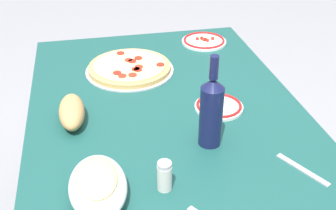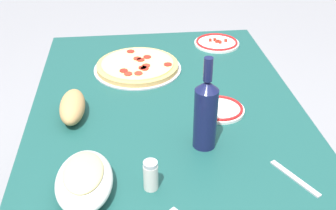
{
  "view_description": "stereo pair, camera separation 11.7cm",
  "coord_description": "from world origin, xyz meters",
  "px_view_note": "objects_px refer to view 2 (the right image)",
  "views": [
    {
      "loc": [
        -1.17,
        0.25,
        1.51
      ],
      "look_at": [
        0.0,
        0.0,
        0.77
      ],
      "focal_mm": 44.63,
      "sensor_mm": 36.0,
      "label": 1
    },
    {
      "loc": [
        -1.19,
        0.13,
        1.51
      ],
      "look_at": [
        0.0,
        0.0,
        0.77
      ],
      "focal_mm": 44.63,
      "sensor_mm": 36.0,
      "label": 2
    }
  ],
  "objects_px": {
    "baked_pasta_dish": "(84,179)",
    "spice_shaker": "(151,175)",
    "pepperoni_pizza": "(138,66)",
    "side_plate_near": "(220,109)",
    "side_plate_far": "(217,43)",
    "bread_loaf": "(72,107)",
    "dining_table": "(168,138)",
    "wine_bottle": "(206,113)"
  },
  "relations": [
    {
      "from": "baked_pasta_dish",
      "to": "spice_shaker",
      "type": "height_order",
      "value": "spice_shaker"
    },
    {
      "from": "pepperoni_pizza",
      "to": "side_plate_near",
      "type": "bearing_deg",
      "value": -142.38
    },
    {
      "from": "side_plate_far",
      "to": "bread_loaf",
      "type": "bearing_deg",
      "value": 131.59
    },
    {
      "from": "dining_table",
      "to": "spice_shaker",
      "type": "height_order",
      "value": "spice_shaker"
    },
    {
      "from": "side_plate_far",
      "to": "bread_loaf",
      "type": "relative_size",
      "value": 1.03
    },
    {
      "from": "dining_table",
      "to": "side_plate_near",
      "type": "relative_size",
      "value": 8.42
    },
    {
      "from": "side_plate_near",
      "to": "bread_loaf",
      "type": "xyz_separation_m",
      "value": [
        0.02,
        0.5,
        0.03
      ]
    },
    {
      "from": "wine_bottle",
      "to": "side_plate_far",
      "type": "distance_m",
      "value": 0.77
    },
    {
      "from": "wine_bottle",
      "to": "side_plate_near",
      "type": "bearing_deg",
      "value": -25.98
    },
    {
      "from": "wine_bottle",
      "to": "bread_loaf",
      "type": "bearing_deg",
      "value": 63.38
    },
    {
      "from": "dining_table",
      "to": "pepperoni_pizza",
      "type": "bearing_deg",
      "value": 14.72
    },
    {
      "from": "dining_table",
      "to": "side_plate_far",
      "type": "distance_m",
      "value": 0.63
    },
    {
      "from": "baked_pasta_dish",
      "to": "wine_bottle",
      "type": "relative_size",
      "value": 0.82
    },
    {
      "from": "baked_pasta_dish",
      "to": "spice_shaker",
      "type": "bearing_deg",
      "value": -92.26
    },
    {
      "from": "dining_table",
      "to": "side_plate_near",
      "type": "distance_m",
      "value": 0.21
    },
    {
      "from": "dining_table",
      "to": "side_plate_near",
      "type": "xyz_separation_m",
      "value": [
        -0.01,
        -0.18,
        0.12
      ]
    },
    {
      "from": "bread_loaf",
      "to": "dining_table",
      "type": "bearing_deg",
      "value": -92.13
    },
    {
      "from": "side_plate_near",
      "to": "side_plate_far",
      "type": "relative_size",
      "value": 0.82
    },
    {
      "from": "bread_loaf",
      "to": "pepperoni_pizza",
      "type": "bearing_deg",
      "value": -35.53
    },
    {
      "from": "side_plate_near",
      "to": "side_plate_far",
      "type": "distance_m",
      "value": 0.57
    },
    {
      "from": "baked_pasta_dish",
      "to": "bread_loaf",
      "type": "bearing_deg",
      "value": 9.44
    },
    {
      "from": "dining_table",
      "to": "side_plate_far",
      "type": "relative_size",
      "value": 6.93
    },
    {
      "from": "wine_bottle",
      "to": "bread_loaf",
      "type": "relative_size",
      "value": 1.48
    },
    {
      "from": "side_plate_near",
      "to": "side_plate_far",
      "type": "height_order",
      "value": "side_plate_far"
    },
    {
      "from": "side_plate_near",
      "to": "side_plate_far",
      "type": "bearing_deg",
      "value": -10.77
    },
    {
      "from": "bread_loaf",
      "to": "spice_shaker",
      "type": "height_order",
      "value": "spice_shaker"
    },
    {
      "from": "side_plate_far",
      "to": "bread_loaf",
      "type": "height_order",
      "value": "bread_loaf"
    },
    {
      "from": "dining_table",
      "to": "pepperoni_pizza",
      "type": "xyz_separation_m",
      "value": [
        0.34,
        0.09,
        0.12
      ]
    },
    {
      "from": "spice_shaker",
      "to": "wine_bottle",
      "type": "bearing_deg",
      "value": -45.87
    },
    {
      "from": "baked_pasta_dish",
      "to": "pepperoni_pizza",
      "type": "bearing_deg",
      "value": -13.84
    },
    {
      "from": "dining_table",
      "to": "baked_pasta_dish",
      "type": "relative_size",
      "value": 5.91
    },
    {
      "from": "pepperoni_pizza",
      "to": "bread_loaf",
      "type": "relative_size",
      "value": 1.79
    },
    {
      "from": "baked_pasta_dish",
      "to": "side_plate_far",
      "type": "xyz_separation_m",
      "value": [
        0.9,
        -0.54,
        -0.03
      ]
    },
    {
      "from": "baked_pasta_dish",
      "to": "spice_shaker",
      "type": "xyz_separation_m",
      "value": [
        -0.01,
        -0.17,
        0.0
      ]
    },
    {
      "from": "wine_bottle",
      "to": "spice_shaker",
      "type": "bearing_deg",
      "value": 134.13
    },
    {
      "from": "wine_bottle",
      "to": "spice_shaker",
      "type": "distance_m",
      "value": 0.25
    },
    {
      "from": "pepperoni_pizza",
      "to": "wine_bottle",
      "type": "height_order",
      "value": "wine_bottle"
    },
    {
      "from": "bread_loaf",
      "to": "baked_pasta_dish",
      "type": "bearing_deg",
      "value": -170.56
    },
    {
      "from": "side_plate_near",
      "to": "bread_loaf",
      "type": "height_order",
      "value": "bread_loaf"
    },
    {
      "from": "side_plate_far",
      "to": "wine_bottle",
      "type": "bearing_deg",
      "value": 165.24
    },
    {
      "from": "pepperoni_pizza",
      "to": "spice_shaker",
      "type": "height_order",
      "value": "spice_shaker"
    },
    {
      "from": "dining_table",
      "to": "pepperoni_pizza",
      "type": "distance_m",
      "value": 0.37
    }
  ]
}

